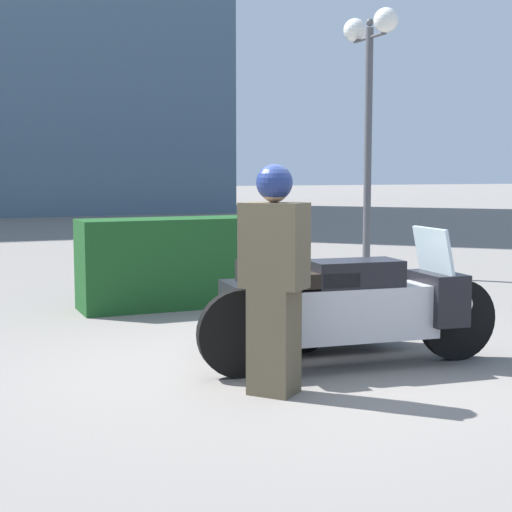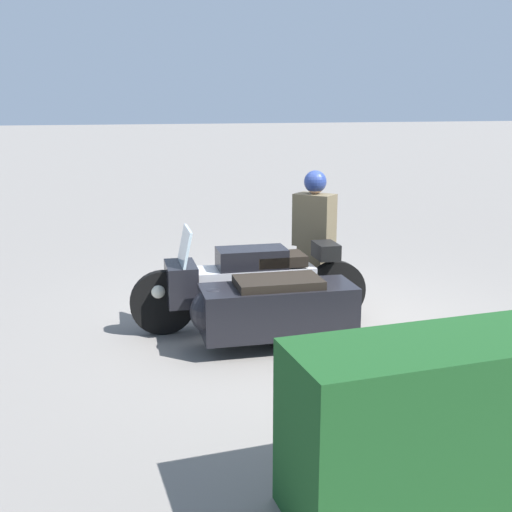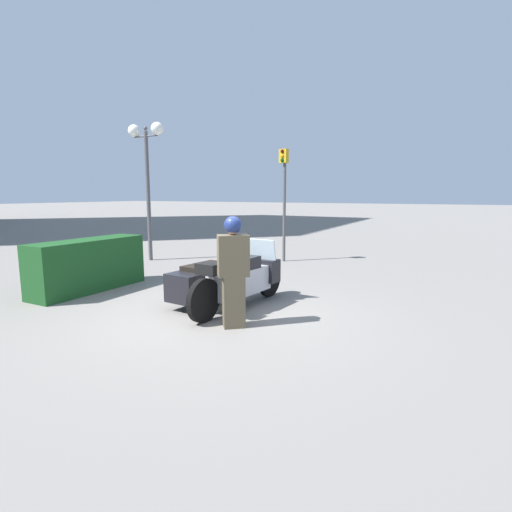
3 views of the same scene
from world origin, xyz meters
TOP-DOWN VIEW (x-y plane):
  - ground_plane at (0.00, 0.00)m, footprint 160.00×160.00m
  - police_motorcycle at (0.76, 0.21)m, footprint 2.71×1.45m
  - officer_rider at (-0.25, -0.58)m, footprint 0.52×0.54m
  - hedge_bush_curbside at (0.31, 3.36)m, footprint 2.52×0.71m

SIDE VIEW (x-z plane):
  - ground_plane at x=0.00m, z-range 0.00..0.00m
  - police_motorcycle at x=0.76m, z-range -0.11..1.07m
  - hedge_bush_curbside at x=0.31m, z-range 0.00..1.09m
  - officer_rider at x=-0.25m, z-range 0.05..1.76m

